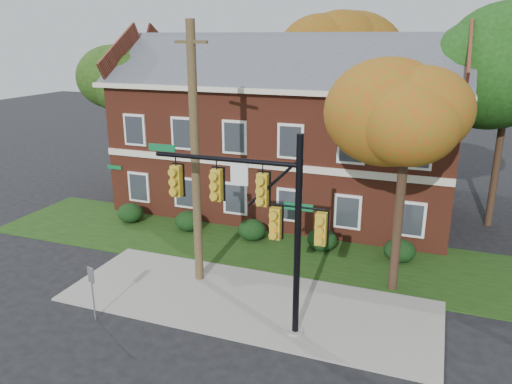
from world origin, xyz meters
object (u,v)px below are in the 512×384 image
(hedge_far_left, at_px, (130,213))
(hedge_right, at_px, (322,240))
(hedge_far_right, at_px, (400,251))
(utility_pole, at_px, (195,158))
(hedge_center, at_px, (252,230))
(tree_far_rear, at_px, (341,48))
(hedge_left, at_px, (188,221))
(sign_post, at_px, (92,285))
(apartment_building, at_px, (286,123))
(traffic_signal, at_px, (261,212))
(tree_left_rear, at_px, (124,88))
(tree_near_right, at_px, (413,123))

(hedge_far_left, xyz_separation_m, hedge_right, (10.50, 0.00, 0.00))
(hedge_far_right, bearing_deg, utility_pole, -147.93)
(hedge_center, relative_size, tree_far_rear, 0.12)
(hedge_center, bearing_deg, tree_far_rear, 84.15)
(hedge_left, distance_m, utility_pole, 7.25)
(utility_pole, distance_m, sign_post, 5.90)
(apartment_building, height_order, hedge_far_left, apartment_building)
(traffic_signal, bearing_deg, apartment_building, 102.49)
(hedge_far_left, height_order, hedge_right, same)
(tree_left_rear, bearing_deg, hedge_center, -23.04)
(tree_far_rear, bearing_deg, tree_near_right, -69.73)
(hedge_left, relative_size, tree_left_rear, 0.16)
(hedge_left, distance_m, sign_post, 8.79)
(tree_near_right, distance_m, traffic_signal, 6.46)
(hedge_center, height_order, sign_post, sign_post)
(hedge_far_right, distance_m, traffic_signal, 8.96)
(hedge_left, distance_m, hedge_far_right, 10.50)
(tree_left_rear, bearing_deg, hedge_left, -33.59)
(tree_far_rear, bearing_deg, apartment_building, -99.71)
(hedge_right, bearing_deg, apartment_building, 123.67)
(hedge_far_left, bearing_deg, hedge_center, 0.00)
(tree_near_right, xyz_separation_m, traffic_signal, (-4.16, -4.30, -2.43))
(utility_pole, height_order, sign_post, utility_pole)
(tree_left_rear, bearing_deg, apartment_building, 6.54)
(traffic_signal, xyz_separation_m, sign_post, (-5.65, -1.56, -2.87))
(hedge_center, xyz_separation_m, utility_pole, (-0.50, -4.70, 4.64))
(hedge_left, relative_size, utility_pole, 0.14)
(tree_far_rear, bearing_deg, hedge_far_right, -66.63)
(hedge_far_left, relative_size, hedge_center, 1.00)
(tree_far_rear, bearing_deg, sign_post, -100.23)
(tree_far_rear, bearing_deg, traffic_signal, -85.14)
(apartment_building, distance_m, tree_near_right, 10.97)
(hedge_far_left, height_order, tree_left_rear, tree_left_rear)
(hedge_center, xyz_separation_m, tree_far_rear, (1.34, 13.09, 8.32))
(tree_left_rear, relative_size, tree_far_rear, 0.77)
(hedge_center, height_order, tree_near_right, tree_near_right)
(hedge_center, bearing_deg, tree_near_right, -21.42)
(apartment_building, distance_m, sign_post, 14.65)
(hedge_left, bearing_deg, tree_left_rear, 146.41)
(sign_post, bearing_deg, tree_left_rear, 133.23)
(hedge_far_left, relative_size, tree_near_right, 0.16)
(hedge_left, bearing_deg, hedge_right, 0.00)
(apartment_building, bearing_deg, hedge_far_right, -36.89)
(tree_near_right, distance_m, tree_far_rear, 17.12)
(hedge_far_right, bearing_deg, hedge_far_left, 180.00)
(hedge_center, xyz_separation_m, tree_near_right, (7.22, -2.83, 6.14))
(sign_post, bearing_deg, hedge_left, 110.11)
(hedge_left, bearing_deg, traffic_signal, -47.40)
(hedge_far_right, bearing_deg, tree_near_right, -85.48)
(apartment_building, distance_m, hedge_left, 7.73)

